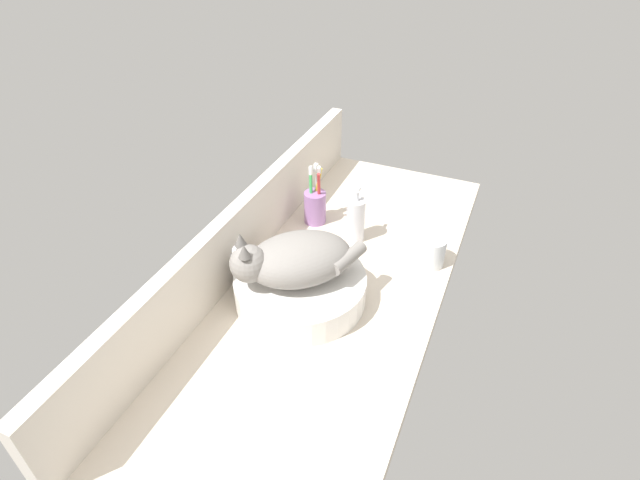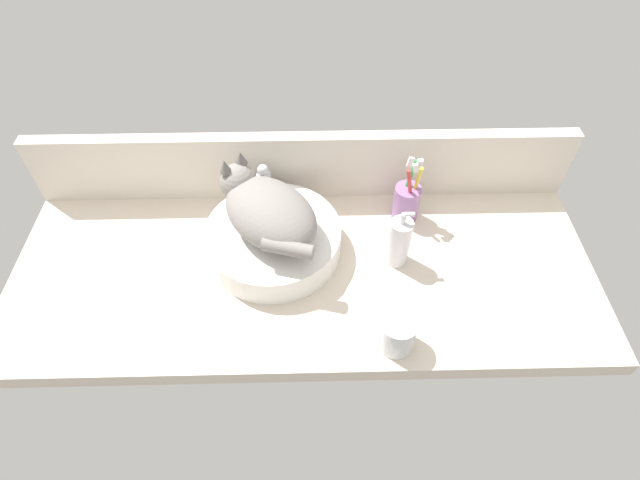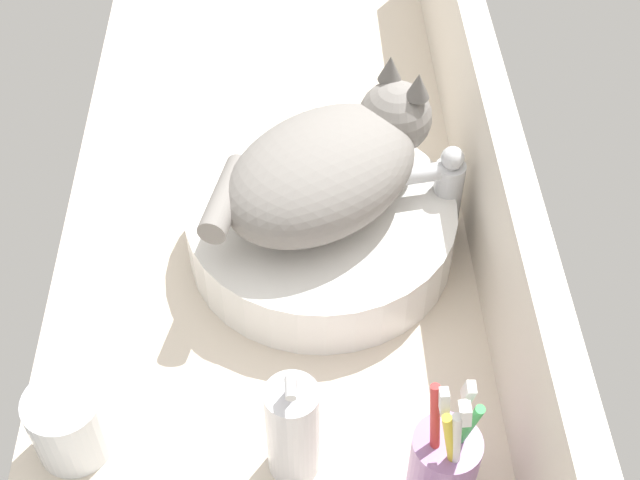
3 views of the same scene
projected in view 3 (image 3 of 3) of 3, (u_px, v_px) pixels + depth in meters
ground_plane at (279, 304)px, 106.54cm from camera, size 136.76×54.33×4.00cm
backsplash_panel at (504, 235)px, 98.78cm from camera, size 136.76×3.60×18.62cm
sink_basin at (321, 229)px, 107.26cm from camera, size 32.10×32.10×7.17cm
cat at (330, 166)px, 101.03cm from camera, size 29.21×30.03×14.00cm
faucet at (439, 190)px, 106.46cm from camera, size 4.55×11.84×13.60cm
soap_dispenser at (293, 429)px, 85.32cm from camera, size 5.26×5.26×16.19cm
toothbrush_cup at (444, 466)px, 83.77cm from camera, size 6.53×6.53×18.72cm
water_glass at (70, 426)px, 88.94cm from camera, size 7.78×7.78×8.27cm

